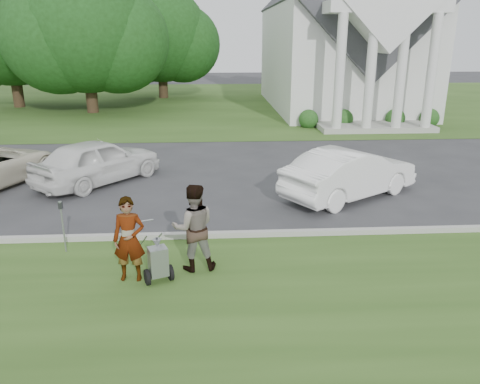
{
  "coord_description": "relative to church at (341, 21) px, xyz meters",
  "views": [
    {
      "loc": [
        0.08,
        -10.35,
        4.81
      ],
      "look_at": [
        0.69,
        0.0,
        1.39
      ],
      "focal_mm": 35.0,
      "sensor_mm": 36.0,
      "label": 1
    }
  ],
  "objects": [
    {
      "name": "ground",
      "position": [
        -9.0,
        -23.11,
        -5.94
      ],
      "size": [
        120.0,
        120.0,
        0.0
      ],
      "primitive_type": "plane",
      "color": "#333335",
      "rests_on": "ground"
    },
    {
      "name": "church_lawn",
      "position": [
        -9.0,
        3.89,
        -5.93
      ],
      "size": [
        80.0,
        30.0,
        0.01
      ],
      "primitive_type": "cube",
      "color": "#2E4B1A",
      "rests_on": "ground"
    },
    {
      "name": "car_b",
      "position": [
        -12.9,
        -17.57,
        -5.16
      ],
      "size": [
        4.36,
        4.71,
        1.57
      ],
      "primitive_type": "imported",
      "rotation": [
        0.0,
        0.0,
        2.45
      ],
      "color": "white",
      "rests_on": "ground"
    },
    {
      "name": "tree_far",
      "position": [
        -23.01,
        1.87,
        -0.25
      ],
      "size": [
        11.64,
        9.2,
        10.73
      ],
      "color": "#332316",
      "rests_on": "ground"
    },
    {
      "name": "person_left",
      "position": [
        -10.66,
        -24.61,
        -5.04
      ],
      "size": [
        0.67,
        0.46,
        1.8
      ],
      "primitive_type": "imported",
      "rotation": [
        0.0,
        0.0,
        -0.05
      ],
      "color": "#999999",
      "rests_on": "ground"
    },
    {
      "name": "striping_cart",
      "position": [
        -10.09,
        -24.75,
        -5.49
      ],
      "size": [
        0.84,
        1.21,
        1.04
      ],
      "rotation": [
        0.0,
        0.0,
        0.37
      ],
      "color": "black",
      "rests_on": "ground"
    },
    {
      "name": "car_d",
      "position": [
        -4.64,
        -19.59,
        -5.16
      ],
      "size": [
        4.85,
        3.96,
        1.56
      ],
      "primitive_type": "imported",
      "rotation": [
        0.0,
        0.0,
        2.15
      ],
      "color": "white",
      "rests_on": "ground"
    },
    {
      "name": "person_right",
      "position": [
        -9.36,
        -24.21,
        -4.98
      ],
      "size": [
        1.02,
        0.84,
        1.92
      ],
      "primitive_type": "imported",
      "rotation": [
        0.0,
        0.0,
        3.27
      ],
      "color": "#999999",
      "rests_on": "ground"
    },
    {
      "name": "curb",
      "position": [
        -9.0,
        -22.56,
        -5.86
      ],
      "size": [
        80.0,
        0.18,
        0.15
      ],
      "primitive_type": "cube",
      "color": "#9E9E93",
      "rests_on": "ground"
    },
    {
      "name": "tree_left",
      "position": [
        -17.01,
        -1.13,
        -0.83
      ],
      "size": [
        10.63,
        8.4,
        9.71
      ],
      "color": "#332316",
      "rests_on": "ground"
    },
    {
      "name": "church",
      "position": [
        0.0,
        0.0,
        0.0
      ],
      "size": [
        9.19,
        19.0,
        24.1
      ],
      "color": "white",
      "rests_on": "ground"
    },
    {
      "name": "tree_back",
      "position": [
        -13.01,
        6.87,
        -1.21
      ],
      "size": [
        9.61,
        7.6,
        8.89
      ],
      "color": "#332316",
      "rests_on": "ground"
    },
    {
      "name": "parking_meter_near",
      "position": [
        -12.43,
        -23.2,
        -5.14
      ],
      "size": [
        0.09,
        0.08,
        1.27
      ],
      "color": "#92959A",
      "rests_on": "ground"
    },
    {
      "name": "grass_strip",
      "position": [
        -9.0,
        -26.11,
        -5.93
      ],
      "size": [
        80.0,
        7.0,
        0.01
      ],
      "primitive_type": "cube",
      "color": "#2E4B1A",
      "rests_on": "ground"
    }
  ]
}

